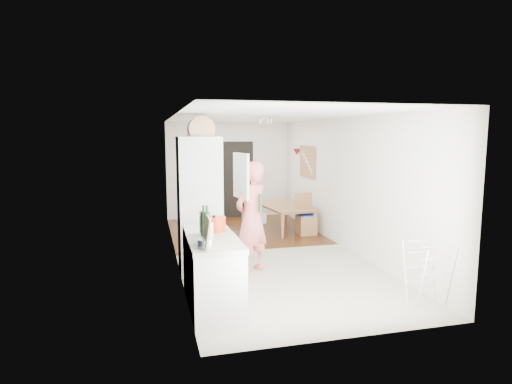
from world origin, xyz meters
name	(u,v)px	position (x,y,z in m)	size (l,w,h in m)	color
room_shell	(264,186)	(0.00, 0.00, 1.25)	(3.20, 7.00, 2.50)	silver
floor	(264,252)	(0.00, 0.00, 0.00)	(3.20, 7.00, 0.01)	#C0B4A0
wood_floor_overlay	(242,231)	(0.00, 1.85, 0.01)	(3.20, 3.30, 0.01)	#572E14
sage_wall_panel	(185,161)	(-1.59, -2.00, 1.85)	(0.02, 3.00, 1.30)	gray
tile_splashback	(190,224)	(-1.59, -2.55, 1.15)	(0.02, 1.90, 0.50)	black
doorway_recess	(236,180)	(0.20, 3.48, 1.00)	(0.90, 0.04, 2.00)	black
base_cabinet	(215,281)	(-1.30, -2.55, 0.43)	(0.60, 0.90, 0.86)	silver
worktop	(215,244)	(-1.30, -2.55, 0.89)	(0.62, 0.92, 0.06)	beige
range_cooker	(207,262)	(-1.30, -1.80, 0.44)	(0.60, 0.60, 0.88)	silver
cooker_top	(206,229)	(-1.30, -1.80, 0.90)	(0.60, 0.60, 0.04)	silver
fridge_housing	(200,205)	(-1.27, -0.78, 1.07)	(0.66, 0.66, 2.15)	silver
fridge_door	(241,176)	(-0.66, -1.08, 1.55)	(0.56, 0.04, 0.70)	silver
fridge_interior	(219,175)	(-0.96, -0.78, 1.55)	(0.02, 0.52, 0.66)	white
pinboard	(308,162)	(1.58, 1.90, 1.55)	(0.03, 0.90, 0.70)	tan
pinboard_frame	(307,162)	(1.57, 1.90, 1.55)	(0.01, 0.94, 0.74)	brown
wall_sconce	(297,152)	(1.54, 2.55, 1.75)	(0.18, 0.18, 0.16)	maroon
person	(252,208)	(-0.49, -1.04, 1.04)	(0.76, 0.50, 2.08)	#DD6762
dining_table	(285,219)	(0.98, 1.70, 0.25)	(1.43, 0.80, 0.50)	brown
dining_chair	(306,214)	(1.28, 1.14, 0.45)	(0.38, 0.38, 0.91)	brown
stool	(253,231)	(0.04, 0.95, 0.19)	(0.30, 0.30, 0.39)	brown
grey_drape	(254,217)	(0.04, 0.94, 0.48)	(0.42, 0.42, 0.19)	gray
drying_rack	(427,274)	(1.38, -2.91, 0.42)	(0.43, 0.39, 0.83)	silver
bread_bin	(201,129)	(-1.24, -0.81, 2.26)	(0.42, 0.39, 0.22)	tan
red_casserole	(214,224)	(-1.22, -1.99, 1.01)	(0.31, 0.31, 0.18)	red
steel_pan	(206,243)	(-1.44, -2.79, 0.97)	(0.19, 0.19, 0.10)	silver
held_bottle	(260,203)	(-0.38, -1.19, 1.13)	(0.06, 0.06, 0.28)	#1D401E
bottle_a	(207,225)	(-1.37, -2.40, 1.09)	(0.08, 0.08, 0.33)	#1D401E
bottle_b	(204,224)	(-1.39, -2.25, 1.08)	(0.07, 0.07, 0.31)	#1D401E
bottle_c	(209,232)	(-1.37, -2.57, 1.04)	(0.10, 0.10, 0.24)	silver
pepper_mill_front	(202,224)	(-1.39, -2.02, 1.03)	(0.06, 0.06, 0.22)	tan
pepper_mill_back	(205,225)	(-1.36, -2.11, 1.03)	(0.06, 0.06, 0.22)	tan
chopping_boards	(206,232)	(-1.43, -2.80, 1.10)	(0.04, 0.26, 0.35)	tan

